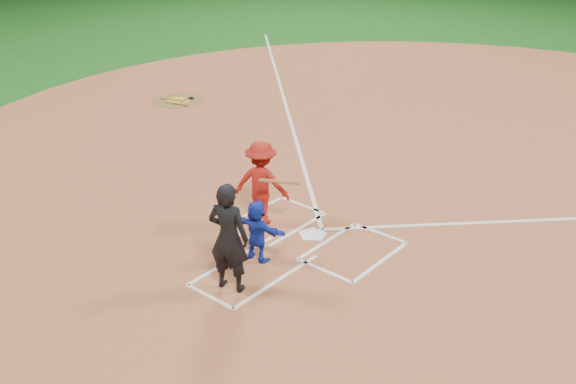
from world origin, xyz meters
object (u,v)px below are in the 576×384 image
Objects in this scene: catcher at (257,231)px; on_deck_circle at (178,101)px; umpire at (229,237)px; batter_at_plate at (261,183)px; home_plate at (313,235)px.

on_deck_circle is at bearing -36.72° from catcher.
catcher is 1.10m from umpire.
umpire reaches higher than batter_at_plate.
batter_at_plate is at bearing -30.41° from on_deck_circle.
umpire is (0.28, -0.99, 0.38)m from catcher.
batter_at_plate reaches higher than home_plate.
batter_at_plate is (-1.19, 2.13, -0.09)m from umpire.
home_plate is 0.35× the size of on_deck_circle.
catcher is (8.78, -5.76, 0.58)m from on_deck_circle.
catcher is (-0.21, -1.38, 0.58)m from home_plate.
catcher is at bearing -92.03° from umpire.
home_plate is 0.34× the size of batter_at_plate.
on_deck_circle is 9.17m from batter_at_plate.
home_plate is at bearing 12.18° from batter_at_plate.
batter_at_plate is (7.87, -4.62, 0.87)m from on_deck_circle.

